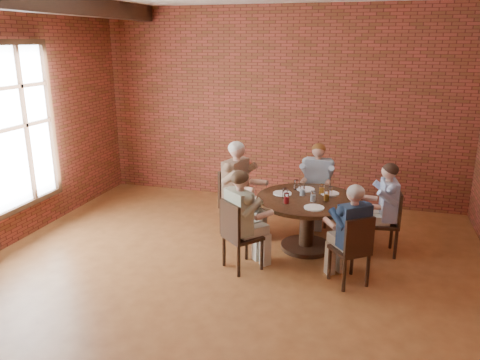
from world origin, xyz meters
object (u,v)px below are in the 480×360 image
(diner_a, at_px, (383,209))
(chair_b, at_px, (317,192))
(chair_d, at_px, (237,233))
(diner_d, at_px, (243,221))
(chair_e, at_px, (353,248))
(chair_c, at_px, (234,198))
(chair_a, at_px, (388,219))
(diner_c, at_px, (239,188))
(smartphone, at_px, (317,207))
(dining_table, at_px, (307,213))
(diner_b, at_px, (317,185))
(diner_e, at_px, (351,235))

(diner_a, relative_size, chair_b, 1.39)
(chair_d, distance_m, diner_d, 0.17)
(diner_d, relative_size, chair_e, 1.46)
(chair_c, relative_size, diner_d, 0.75)
(diner_a, distance_m, chair_b, 1.37)
(diner_a, bearing_deg, diner_d, -69.03)
(chair_a, relative_size, diner_c, 0.64)
(chair_d, relative_size, smartphone, 5.95)
(dining_table, height_order, chair_c, chair_c)
(diner_b, bearing_deg, diner_a, -40.29)
(chair_a, bearing_deg, dining_table, -90.00)
(chair_c, bearing_deg, diner_b, -44.32)
(chair_d, relative_size, diner_e, 0.74)
(chair_a, xyz_separation_m, chair_c, (-2.23, 0.17, 0.03))
(chair_a, distance_m, chair_e, 1.12)
(chair_b, xyz_separation_m, diner_b, (0.00, -0.08, 0.15))
(chair_a, distance_m, diner_a, 0.16)
(chair_a, relative_size, chair_b, 0.99)
(chair_a, xyz_separation_m, chair_d, (-1.83, -1.02, 0.01))
(chair_a, distance_m, diner_b, 1.37)
(chair_a, bearing_deg, diner_a, -90.00)
(diner_d, bearing_deg, diner_c, -30.70)
(diner_c, bearing_deg, dining_table, -90.00)
(chair_c, xyz_separation_m, chair_d, (0.41, -1.19, -0.02))
(chair_e, height_order, diner_e, diner_e)
(chair_e, bearing_deg, diner_c, -71.46)
(chair_b, relative_size, diner_b, 0.71)
(diner_a, distance_m, smartphone, 0.98)
(chair_e, bearing_deg, chair_a, -148.41)
(diner_c, height_order, smartphone, diner_c)
(chair_b, xyz_separation_m, chair_e, (0.67, -1.96, -0.01))
(dining_table, distance_m, chair_b, 1.07)
(dining_table, bearing_deg, diner_b, 90.10)
(dining_table, bearing_deg, diner_a, 8.28)
(diner_c, height_order, diner_d, diner_c)
(chair_b, relative_size, smartphone, 5.93)
(diner_a, relative_size, smartphone, 8.25)
(diner_c, relative_size, diner_e, 1.13)
(diner_a, bearing_deg, dining_table, -90.00)
(chair_c, height_order, diner_c, diner_c)
(diner_b, xyz_separation_m, smartphone, (0.17, -1.34, 0.11))
(chair_c, bearing_deg, diner_c, -90.00)
(chair_d, xyz_separation_m, chair_e, (1.42, -0.02, -0.01))
(chair_a, xyz_separation_m, diner_c, (-2.14, 0.15, 0.21))
(chair_c, height_order, diner_e, diner_e)
(diner_a, relative_size, chair_c, 1.30)
(dining_table, xyz_separation_m, chair_b, (-0.00, 1.07, -0.03))
(smartphone, bearing_deg, diner_c, 162.25)
(chair_b, xyz_separation_m, diner_d, (-0.70, -1.88, 0.15))
(dining_table, height_order, diner_d, diner_d)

